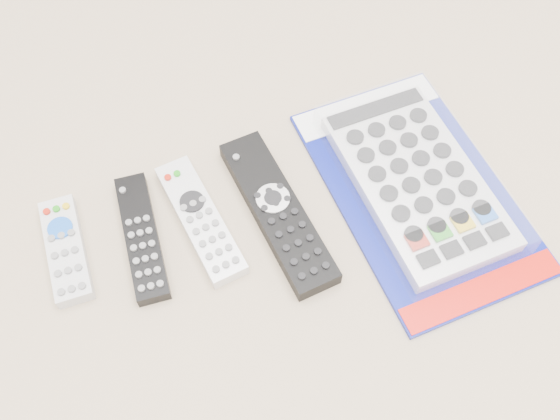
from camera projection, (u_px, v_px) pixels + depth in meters
name	position (u px, v px, depth m)	size (l,w,h in m)	color
remote_small_grey	(66.00, 250.00, 0.75)	(0.05, 0.14, 0.02)	#B6B6B9
remote_slim_black	(142.00, 237.00, 0.76)	(0.06, 0.18, 0.02)	black
remote_silver_dvd	(200.00, 220.00, 0.78)	(0.06, 0.19, 0.02)	silver
remote_large_black	(278.00, 212.00, 0.78)	(0.07, 0.24, 0.03)	black
jumbo_remote_packaged	(418.00, 180.00, 0.79)	(0.21, 0.35, 0.05)	navy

